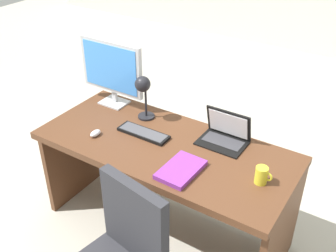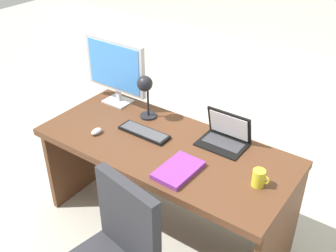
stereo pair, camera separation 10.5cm
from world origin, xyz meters
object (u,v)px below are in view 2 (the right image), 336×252
at_px(mouse, 96,131).
at_px(keyboard, 144,132).
at_px(laptop, 226,133).
at_px(coffee_mug, 259,178).
at_px(book, 178,170).
at_px(desk_lamp, 145,89).
at_px(monitor, 115,68).
at_px(desk, 168,165).

bearing_deg(mouse, keyboard, 35.65).
xyz_separation_m(keyboard, mouse, (-0.26, -0.19, 0.01)).
relative_size(laptop, coffee_mug, 2.92).
xyz_separation_m(keyboard, book, (0.42, -0.21, 0.00)).
xyz_separation_m(desk_lamp, coffee_mug, (0.97, -0.22, -0.18)).
xyz_separation_m(monitor, book, (0.87, -0.44, -0.27)).
bearing_deg(monitor, keyboard, -27.87).
height_order(desk, desk_lamp, desk_lamp).
relative_size(monitor, mouse, 6.10).
distance_m(mouse, desk_lamp, 0.44).
bearing_deg(monitor, book, -27.13).
height_order(monitor, mouse, monitor).
distance_m(desk, keyboard, 0.28).
relative_size(laptop, desk_lamp, 0.92).
relative_size(monitor, book, 1.73).
xyz_separation_m(keyboard, desk_lamp, (-0.12, 0.17, 0.22)).
relative_size(desk, monitor, 3.21).
relative_size(keyboard, book, 1.20).
distance_m(keyboard, coffee_mug, 0.86).
distance_m(desk, monitor, 0.82).
relative_size(laptop, mouse, 3.53).
xyz_separation_m(laptop, book, (-0.07, -0.44, -0.05)).
distance_m(desk, laptop, 0.45).
distance_m(desk, book, 0.39).
bearing_deg(desk_lamp, monitor, 169.01).
bearing_deg(desk_lamp, coffee_mug, -12.79).
xyz_separation_m(mouse, coffee_mug, (1.11, 0.14, 0.03)).
relative_size(desk, coffee_mug, 16.18).
relative_size(mouse, desk_lamp, 0.26).
distance_m(monitor, book, 1.01).
xyz_separation_m(laptop, mouse, (-0.75, -0.42, -0.05)).
distance_m(laptop, mouse, 0.86).
bearing_deg(desk, coffee_mug, -6.01).
relative_size(desk_lamp, coffee_mug, 3.17).
bearing_deg(monitor, desk, -18.72).
bearing_deg(book, laptop, 80.73).
xyz_separation_m(book, coffee_mug, (0.43, 0.16, 0.04)).
relative_size(book, coffee_mug, 2.91).
xyz_separation_m(laptop, desk_lamp, (-0.61, -0.06, 0.17)).
distance_m(mouse, book, 0.68).
bearing_deg(keyboard, laptop, 25.33).
height_order(laptop, book, laptop).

